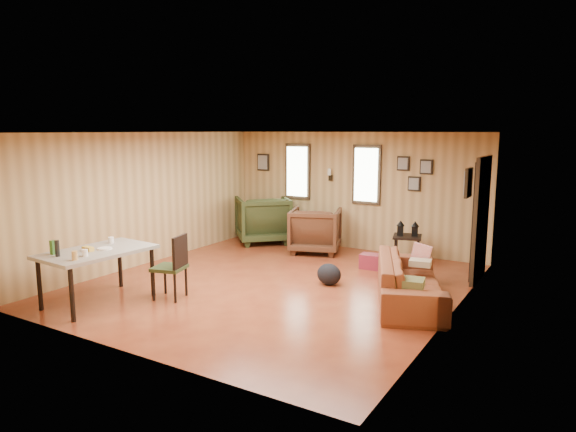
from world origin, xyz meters
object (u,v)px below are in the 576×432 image
object	(u,v)px
recliner_brown	(315,228)
end_table	(295,224)
sofa	(410,273)
side_table	(407,234)
recliner_green	(263,217)
dining_table	(96,255)

from	to	relation	value
recliner_brown	end_table	xyz separation A→B (m)	(-0.79, 0.52, -0.08)
sofa	end_table	world-z (taller)	sofa
recliner_brown	end_table	bearing A→B (deg)	-52.90
sofa	side_table	xyz separation A→B (m)	(-0.73, 2.08, 0.12)
recliner_brown	side_table	xyz separation A→B (m)	(1.86, 0.10, 0.05)
recliner_green	side_table	distance (m)	3.28
dining_table	side_table	bearing A→B (deg)	59.31
end_table	dining_table	world-z (taller)	dining_table
end_table	recliner_green	bearing A→B (deg)	-155.11
end_table	sofa	bearing A→B (deg)	-36.57
sofa	recliner_green	size ratio (longest dim) A/B	1.96
recliner_green	end_table	world-z (taller)	recliner_green
sofa	side_table	bearing A→B (deg)	-2.82
side_table	dining_table	world-z (taller)	dining_table
sofa	end_table	distance (m)	4.20
recliner_green	sofa	bearing A→B (deg)	106.92
end_table	dining_table	xyz separation A→B (m)	(-0.42, -4.84, 0.29)
recliner_green	end_table	bearing A→B (deg)	160.64
end_table	recliner_brown	bearing A→B (deg)	-33.49
sofa	side_table	world-z (taller)	sofa
recliner_brown	end_table	world-z (taller)	recliner_brown
recliner_brown	recliner_green	xyz separation A→B (m)	(-1.42, 0.22, 0.06)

